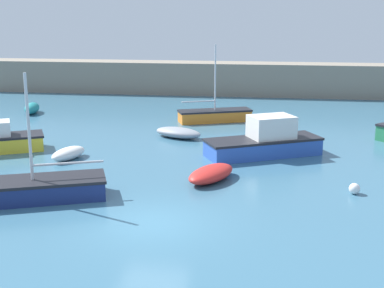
% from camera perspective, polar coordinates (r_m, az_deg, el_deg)
% --- Properties ---
extents(ground_plane, '(120.00, 120.00, 0.20)m').
position_cam_1_polar(ground_plane, '(19.58, -4.27, -8.60)').
color(ground_plane, '#38667F').
extents(harbor_breakwater, '(45.58, 3.08, 2.88)m').
position_cam_1_polar(harbor_breakwater, '(49.01, 3.45, 7.00)').
color(harbor_breakwater, gray).
rests_on(harbor_breakwater, ground_plane).
extents(rowboat_white_midwater, '(2.55, 3.29, 0.66)m').
position_cam_1_polar(rowboat_white_midwater, '(23.99, 2.05, -3.17)').
color(rowboat_white_midwater, red).
rests_on(rowboat_white_midwater, ground_plane).
extents(dinghy_near_pier, '(1.69, 2.51, 0.62)m').
position_cam_1_polar(dinghy_near_pier, '(28.12, -13.05, -0.99)').
color(dinghy_near_pier, white).
rests_on(dinghy_near_pier, ground_plane).
extents(sailboat_short_mast, '(6.03, 3.84, 5.13)m').
position_cam_1_polar(sailboat_short_mast, '(22.51, -16.55, -4.62)').
color(sailboat_short_mast, navy).
rests_on(sailboat_short_mast, ground_plane).
extents(sailboat_tall_mast, '(5.19, 3.20, 5.26)m').
position_cam_1_polar(sailboat_tall_mast, '(36.80, 2.44, 3.08)').
color(sailboat_tall_mast, orange).
rests_on(sailboat_tall_mast, ground_plane).
extents(cabin_cruiser_white, '(6.38, 4.58, 2.09)m').
position_cam_1_polar(cabin_cruiser_white, '(28.34, 7.84, 0.30)').
color(cabin_cruiser_white, '#2D56B7').
rests_on(cabin_cruiser_white, ground_plane).
extents(rowboat_blue_near, '(3.33, 2.46, 0.61)m').
position_cam_1_polar(rowboat_blue_near, '(32.10, -1.48, 1.22)').
color(rowboat_blue_near, gray).
rests_on(rowboat_blue_near, ground_plane).
extents(fishing_dinghy_green, '(1.43, 2.41, 0.80)m').
position_cam_1_polar(fishing_dinghy_green, '(41.44, -16.71, 3.68)').
color(fishing_dinghy_green, teal).
rests_on(fishing_dinghy_green, ground_plane).
extents(mooring_buoy_white, '(0.46, 0.46, 0.46)m').
position_cam_1_polar(mooring_buoy_white, '(23.30, 16.94, -4.58)').
color(mooring_buoy_white, white).
rests_on(mooring_buoy_white, ground_plane).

